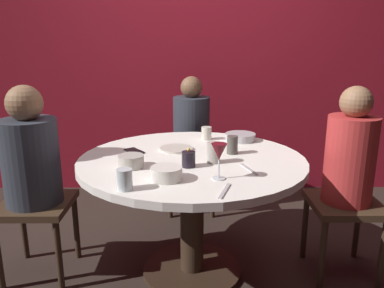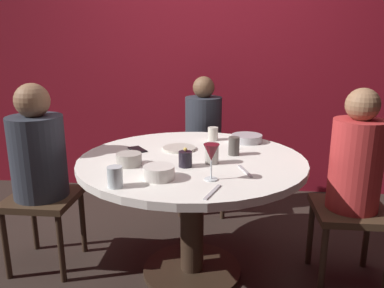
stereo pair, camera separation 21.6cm
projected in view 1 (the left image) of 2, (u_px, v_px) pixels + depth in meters
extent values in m
plane|color=#2D231E|center=(192.00, 272.00, 2.38)|extent=(8.00, 8.00, 0.00)
cube|color=maroon|center=(191.00, 50.00, 3.46)|extent=(6.00, 0.10, 2.60)
cylinder|color=white|center=(192.00, 161.00, 2.19)|extent=(1.29, 1.29, 0.04)
cylinder|color=#332319|center=(192.00, 220.00, 2.29)|extent=(0.14, 0.14, 0.70)
cylinder|color=#2D2116|center=(192.00, 269.00, 2.37)|extent=(0.60, 0.60, 0.03)
cube|color=#3F2D1E|center=(36.00, 205.00, 2.26)|extent=(0.40, 0.40, 0.04)
cylinder|color=#2D333D|center=(31.00, 162.00, 2.19)|extent=(0.32, 0.32, 0.49)
sphere|color=#8C6647|center=(24.00, 103.00, 2.10)|extent=(0.20, 0.20, 0.20)
cylinder|color=#332319|center=(59.00, 256.00, 2.15)|extent=(0.04, 0.04, 0.43)
cylinder|color=#332319|center=(24.00, 228.00, 2.48)|extent=(0.04, 0.04, 0.43)
cylinder|color=#332319|center=(76.00, 227.00, 2.48)|extent=(0.04, 0.04, 0.43)
cube|color=#3F2D1E|center=(191.00, 158.00, 3.16)|extent=(0.40, 0.40, 0.04)
cylinder|color=#2D333D|center=(191.00, 127.00, 3.10)|extent=(0.29, 0.29, 0.48)
sphere|color=brown|center=(191.00, 87.00, 3.01)|extent=(0.17, 0.17, 0.17)
cylinder|color=#332319|center=(172.00, 178.00, 3.39)|extent=(0.04, 0.04, 0.43)
cylinder|color=#332319|center=(170.00, 192.00, 3.06)|extent=(0.04, 0.04, 0.43)
cylinder|color=#332319|center=(211.00, 178.00, 3.39)|extent=(0.04, 0.04, 0.43)
cylinder|color=#332319|center=(213.00, 192.00, 3.06)|extent=(0.04, 0.04, 0.43)
cube|color=#3F2D1E|center=(345.00, 204.00, 2.26)|extent=(0.40, 0.40, 0.04)
cylinder|color=#B22D2D|center=(350.00, 160.00, 2.19)|extent=(0.28, 0.28, 0.51)
sphere|color=#8C6647|center=(356.00, 102.00, 2.11)|extent=(0.18, 0.18, 0.18)
cylinder|color=#332319|center=(357.00, 227.00, 2.49)|extent=(0.04, 0.04, 0.43)
cylinder|color=#332319|center=(305.00, 227.00, 2.49)|extent=(0.04, 0.04, 0.43)
cylinder|color=#332319|center=(382.00, 255.00, 2.16)|extent=(0.04, 0.04, 0.43)
cylinder|color=#332319|center=(322.00, 255.00, 2.16)|extent=(0.04, 0.04, 0.43)
cylinder|color=black|center=(189.00, 159.00, 2.02)|extent=(0.07, 0.07, 0.08)
sphere|color=#F9D159|center=(189.00, 149.00, 2.00)|extent=(0.02, 0.02, 0.02)
cylinder|color=silver|center=(219.00, 178.00, 1.85)|extent=(0.06, 0.06, 0.01)
cylinder|color=silver|center=(219.00, 169.00, 1.83)|extent=(0.01, 0.01, 0.09)
cone|color=maroon|center=(219.00, 152.00, 1.81)|extent=(0.08, 0.08, 0.08)
cylinder|color=beige|center=(176.00, 149.00, 2.34)|extent=(0.20, 0.20, 0.01)
cube|color=black|center=(134.00, 151.00, 2.30)|extent=(0.14, 0.15, 0.01)
cylinder|color=#B7B7BC|center=(240.00, 137.00, 2.56)|extent=(0.20, 0.20, 0.05)
cylinder|color=#B2ADA3|center=(131.00, 161.00, 2.01)|extent=(0.13, 0.13, 0.07)
cylinder|color=silver|center=(166.00, 173.00, 1.83)|extent=(0.15, 0.15, 0.06)
cylinder|color=#4C4742|center=(232.00, 145.00, 2.25)|extent=(0.06, 0.06, 0.11)
cylinder|color=beige|center=(207.00, 133.00, 2.58)|extent=(0.07, 0.07, 0.09)
cylinder|color=#B2ADA3|center=(214.00, 153.00, 2.08)|extent=(0.07, 0.07, 0.11)
cylinder|color=silver|center=(125.00, 179.00, 1.70)|extent=(0.07, 0.07, 0.10)
cube|color=#B7B7BC|center=(225.00, 191.00, 1.69)|extent=(0.07, 0.18, 0.01)
cube|color=#B7B7BC|center=(249.00, 169.00, 1.98)|extent=(0.07, 0.18, 0.01)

